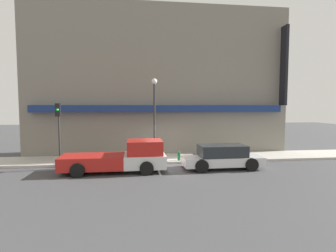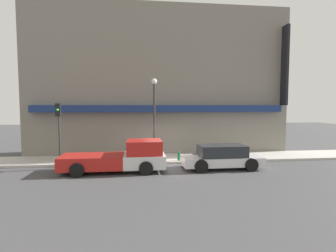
{
  "view_description": "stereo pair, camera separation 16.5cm",
  "coord_description": "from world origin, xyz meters",
  "px_view_note": "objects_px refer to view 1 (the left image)",
  "views": [
    {
      "loc": [
        -1.94,
        -16.31,
        3.66
      ],
      "look_at": [
        0.3,
        1.2,
        2.35
      ],
      "focal_mm": 28.0,
      "sensor_mm": 36.0,
      "label": 1
    },
    {
      "loc": [
        -1.78,
        -16.33,
        3.66
      ],
      "look_at": [
        0.3,
        1.2,
        2.35
      ],
      "focal_mm": 28.0,
      "sensor_mm": 36.0,
      "label": 2
    }
  ],
  "objects_px": {
    "fire_hydrant": "(179,156)",
    "parked_car": "(222,157)",
    "street_lamp": "(154,110)",
    "traffic_light": "(59,122)",
    "pickup_truck": "(122,158)"
  },
  "relations": [
    {
      "from": "pickup_truck",
      "to": "fire_hydrant",
      "type": "xyz_separation_m",
      "value": [
        3.61,
        1.89,
        -0.34
      ]
    },
    {
      "from": "fire_hydrant",
      "to": "traffic_light",
      "type": "relative_size",
      "value": 0.16
    },
    {
      "from": "traffic_light",
      "to": "parked_car",
      "type": "bearing_deg",
      "value": -11.32
    },
    {
      "from": "fire_hydrant",
      "to": "parked_car",
      "type": "bearing_deg",
      "value": -40.02
    },
    {
      "from": "pickup_truck",
      "to": "traffic_light",
      "type": "xyz_separation_m",
      "value": [
        -3.88,
        1.95,
        1.92
      ]
    },
    {
      "from": "fire_hydrant",
      "to": "street_lamp",
      "type": "distance_m",
      "value": 3.43
    },
    {
      "from": "parked_car",
      "to": "fire_hydrant",
      "type": "bearing_deg",
      "value": 139.45
    },
    {
      "from": "street_lamp",
      "to": "pickup_truck",
      "type": "bearing_deg",
      "value": -136.7
    },
    {
      "from": "pickup_truck",
      "to": "street_lamp",
      "type": "distance_m",
      "value": 3.86
    },
    {
      "from": "pickup_truck",
      "to": "traffic_light",
      "type": "relative_size",
      "value": 1.55
    },
    {
      "from": "parked_car",
      "to": "street_lamp",
      "type": "height_order",
      "value": "street_lamp"
    },
    {
      "from": "street_lamp",
      "to": "traffic_light",
      "type": "xyz_separation_m",
      "value": [
        -5.89,
        0.06,
        -0.77
      ]
    },
    {
      "from": "pickup_truck",
      "to": "parked_car",
      "type": "bearing_deg",
      "value": 0.97
    },
    {
      "from": "pickup_truck",
      "to": "fire_hydrant",
      "type": "bearing_deg",
      "value": 28.63
    },
    {
      "from": "parked_car",
      "to": "traffic_light",
      "type": "xyz_separation_m",
      "value": [
        -9.74,
        1.95,
        2.0
      ]
    }
  ]
}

